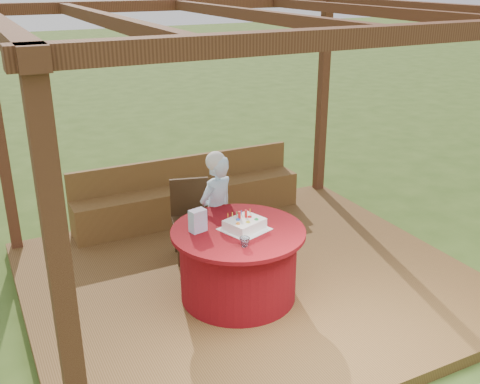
% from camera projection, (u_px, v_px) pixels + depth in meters
% --- Properties ---
extents(ground, '(60.00, 60.00, 0.00)m').
position_uv_depth(ground, '(251.00, 286.00, 6.00)').
color(ground, '#36521B').
rests_on(ground, ground).
extents(deck, '(4.50, 4.00, 0.12)m').
position_uv_depth(deck, '(251.00, 282.00, 5.98)').
color(deck, brown).
rests_on(deck, ground).
extents(pergola, '(4.50, 4.00, 2.72)m').
position_uv_depth(pergola, '(252.00, 58.00, 5.12)').
color(pergola, brown).
rests_on(pergola, deck).
extents(bench, '(3.00, 0.42, 0.80)m').
position_uv_depth(bench, '(189.00, 199.00, 7.29)').
color(bench, brown).
rests_on(bench, deck).
extents(table, '(1.29, 1.29, 0.73)m').
position_uv_depth(table, '(238.00, 263.00, 5.48)').
color(table, maroon).
rests_on(table, deck).
extents(chair, '(0.53, 0.53, 0.88)m').
position_uv_depth(chair, '(191.00, 215.00, 6.26)').
color(chair, '#392412').
rests_on(chair, deck).
extents(elderly_woman, '(0.54, 0.46, 1.31)m').
position_uv_depth(elderly_woman, '(216.00, 210.00, 5.97)').
color(elderly_woman, '#A9DCFB').
rests_on(elderly_woman, deck).
extents(birthday_cake, '(0.49, 0.49, 0.18)m').
position_uv_depth(birthday_cake, '(245.00, 224.00, 5.34)').
color(birthday_cake, white).
rests_on(birthday_cake, table).
extents(gift_bag, '(0.17, 0.13, 0.22)m').
position_uv_depth(gift_bag, '(198.00, 221.00, 5.28)').
color(gift_bag, pink).
rests_on(gift_bag, table).
extents(drinking_glass, '(0.10, 0.10, 0.09)m').
position_uv_depth(drinking_glass, '(245.00, 242.00, 5.01)').
color(drinking_glass, white).
rests_on(drinking_glass, table).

